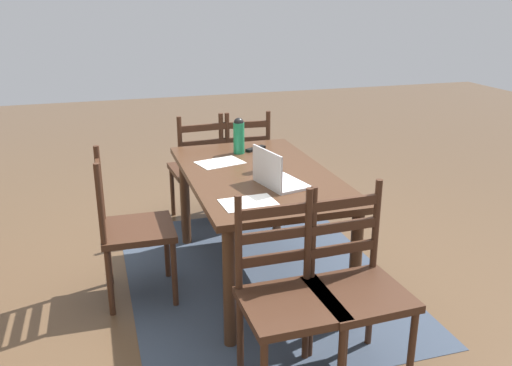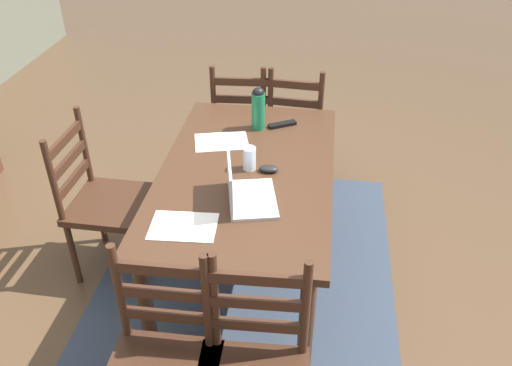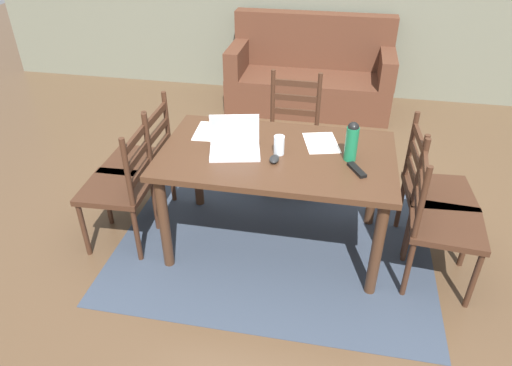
{
  "view_description": "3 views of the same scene",
  "coord_description": "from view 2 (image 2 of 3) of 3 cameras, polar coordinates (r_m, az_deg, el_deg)",
  "views": [
    {
      "loc": [
        -3.15,
        0.97,
        1.82
      ],
      "look_at": [
        0.05,
        -0.0,
        0.66
      ],
      "focal_mm": 38.17,
      "sensor_mm": 36.0,
      "label": 1
    },
    {
      "loc": [
        -2.29,
        -0.36,
        2.23
      ],
      "look_at": [
        0.12,
        -0.03,
        0.59
      ],
      "focal_mm": 37.25,
      "sensor_mm": 36.0,
      "label": 2
    },
    {
      "loc": [
        0.36,
        -2.61,
        2.22
      ],
      "look_at": [
        -0.14,
        0.02,
        0.48
      ],
      "focal_mm": 32.7,
      "sensor_mm": 36.0,
      "label": 3
    }
  ],
  "objects": [
    {
      "name": "ground_plane",
      "position": [
        3.22,
        -0.89,
        -9.86
      ],
      "size": [
        14.0,
        14.0,
        0.0
      ],
      "primitive_type": "plane",
      "color": "brown"
    },
    {
      "name": "area_rug",
      "position": [
        3.22,
        -0.89,
        -9.82
      ],
      "size": [
        2.22,
        1.71,
        0.01
      ],
      "primitive_type": "cube",
      "color": "#333D4C",
      "rests_on": "ground"
    },
    {
      "name": "dining_table",
      "position": [
        2.81,
        -1.01,
        -0.23
      ],
      "size": [
        1.51,
        0.89,
        0.75
      ],
      "color": "#422819",
      "rests_on": "ground"
    },
    {
      "name": "chair_right_far",
      "position": [
        3.82,
        -1.25,
        6.41
      ],
      "size": [
        0.47,
        0.47,
        0.95
      ],
      "color": "#3D2316",
      "rests_on": "ground"
    },
    {
      "name": "chair_right_near",
      "position": [
        3.78,
        4.06,
        6.06
      ],
      "size": [
        0.47,
        0.47,
        0.95
      ],
      "color": "#3D2316",
      "rests_on": "ground"
    },
    {
      "name": "chair_far_head",
      "position": [
        3.13,
        -15.97,
        -1.94
      ],
      "size": [
        0.45,
        0.45,
        0.95
      ],
      "color": "#3D2316",
      "rests_on": "ground"
    },
    {
      "name": "laptop",
      "position": [
        2.49,
        -1.44,
        -0.87
      ],
      "size": [
        0.36,
        0.29,
        0.23
      ],
      "color": "silver",
      "rests_on": "dining_table"
    },
    {
      "name": "water_bottle",
      "position": [
        3.09,
        0.29,
        8.1
      ],
      "size": [
        0.08,
        0.08,
        0.26
      ],
      "color": "#197247",
      "rests_on": "dining_table"
    },
    {
      "name": "drinking_glass",
      "position": [
        2.73,
        -0.73,
        2.66
      ],
      "size": [
        0.07,
        0.07,
        0.13
      ],
      "primitive_type": "cylinder",
      "color": "silver",
      "rests_on": "dining_table"
    },
    {
      "name": "computer_mouse",
      "position": [
        2.74,
        1.36,
        1.59
      ],
      "size": [
        0.06,
        0.1,
        0.03
      ],
      "primitive_type": "ellipsoid",
      "rotation": [
        0.0,
        0.0,
        -0.01
      ],
      "color": "black",
      "rests_on": "dining_table"
    },
    {
      "name": "tv_remote",
      "position": [
        3.17,
        2.84,
        6.3
      ],
      "size": [
        0.12,
        0.17,
        0.02
      ],
      "primitive_type": "cube",
      "rotation": [
        0.0,
        0.0,
        0.52
      ],
      "color": "black",
      "rests_on": "dining_table"
    },
    {
      "name": "paper_stack_left",
      "position": [
        3.01,
        -3.74,
        4.47
      ],
      "size": [
        0.28,
        0.34,
        0.0
      ],
      "primitive_type": "cube",
      "rotation": [
        0.0,
        0.0,
        0.26
      ],
      "color": "white",
      "rests_on": "dining_table"
    },
    {
      "name": "paper_stack_right",
      "position": [
        2.39,
        -7.8,
        -4.63
      ],
      "size": [
        0.23,
        0.31,
        0.0
      ],
      "primitive_type": "cube",
      "rotation": [
        0.0,
        0.0,
        0.06
      ],
      "color": "white",
      "rests_on": "dining_table"
    }
  ]
}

